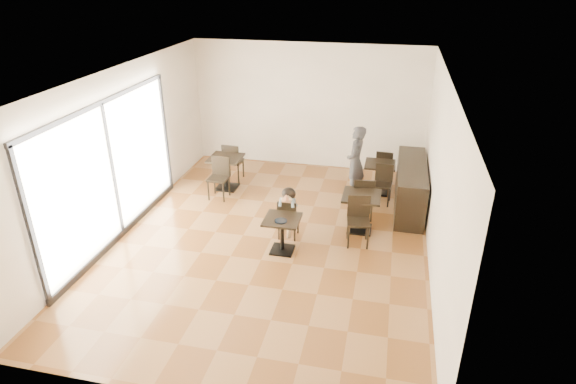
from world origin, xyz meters
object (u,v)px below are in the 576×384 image
(chair_back_a, at_px, (384,167))
(cafe_table_mid, at_px, (361,213))
(chair_left_a, at_px, (233,161))
(chair_back_b, at_px, (382,185))
(chair_mid_b, at_px, (358,222))
(child_chair, at_px, (289,218))
(child, at_px, (289,213))
(chair_left_b, at_px, (218,179))
(chair_mid_a, at_px, (363,197))
(child_table, at_px, (282,235))
(adult_patron, at_px, (355,162))
(cafe_table_left, at_px, (226,173))
(cafe_table_back, at_px, (379,178))

(chair_back_a, bearing_deg, cafe_table_mid, 86.51)
(chair_left_a, height_order, chair_back_b, chair_left_a)
(chair_mid_b, bearing_deg, chair_back_a, 75.29)
(child_chair, bearing_deg, child, -0.00)
(chair_left_b, xyz_separation_m, chair_back_b, (3.68, 0.54, -0.04))
(chair_mid_b, distance_m, chair_back_b, 1.93)
(chair_mid_a, xyz_separation_m, chair_back_a, (0.38, 1.89, -0.03))
(chair_back_b, bearing_deg, chair_left_b, -166.39)
(child_table, distance_m, chair_left_b, 2.73)
(child, xyz_separation_m, adult_patron, (1.09, 2.15, 0.32))
(child_table, xyz_separation_m, chair_left_b, (-1.94, 1.91, 0.13))
(child, bearing_deg, child_chair, 0.00)
(chair_back_a, bearing_deg, cafe_table_left, 21.76)
(cafe_table_back, bearing_deg, cafe_table_left, -171.45)
(cafe_table_back, distance_m, chair_back_a, 0.56)
(child_chair, xyz_separation_m, chair_back_b, (1.74, 1.90, 0.03))
(child_chair, xyz_separation_m, cafe_table_back, (1.64, 2.45, -0.05))
(child, relative_size, chair_mid_a, 1.10)
(child_table, relative_size, chair_mid_b, 0.73)
(child_table, relative_size, child_chair, 0.83)
(cafe_table_back, bearing_deg, chair_mid_b, -96.56)
(child_table, height_order, chair_left_b, chair_left_b)
(cafe_table_left, xyz_separation_m, chair_back_a, (3.68, 1.09, 0.04))
(cafe_table_left, bearing_deg, chair_left_b, -90.00)
(child_table, xyz_separation_m, chair_back_a, (1.74, 3.55, 0.10))
(chair_left_a, bearing_deg, adult_patron, 176.19)
(chair_left_a, bearing_deg, chair_back_a, -169.62)
(child_chair, distance_m, adult_patron, 2.45)
(cafe_table_mid, bearing_deg, child_table, -140.77)
(chair_mid_a, height_order, chair_mid_b, same)
(child_chair, distance_m, chair_left_b, 2.37)
(child_chair, relative_size, chair_left_a, 0.87)
(child, xyz_separation_m, chair_left_b, (-1.94, 1.36, -0.04))
(cafe_table_left, bearing_deg, chair_back_b, -0.17)
(chair_mid_a, height_order, chair_back_a, chair_mid_a)
(chair_mid_a, bearing_deg, chair_back_b, -122.98)
(chair_left_a, distance_m, chair_left_b, 1.10)
(chair_mid_b, bearing_deg, chair_left_a, 135.88)
(child_chair, xyz_separation_m, chair_back_a, (1.74, 3.00, 0.03))
(chair_mid_b, height_order, chair_left_b, chair_left_b)
(adult_patron, height_order, chair_mid_a, adult_patron)
(child, relative_size, chair_left_a, 1.09)
(chair_mid_b, relative_size, chair_back_a, 1.08)
(child_chair, xyz_separation_m, child, (0.00, 0.00, 0.11))
(cafe_table_back, relative_size, chair_back_b, 0.83)
(chair_left_b, height_order, chair_back_b, chair_left_b)
(chair_back_a, bearing_deg, chair_left_a, 13.61)
(child_chair, height_order, chair_left_b, chair_left_b)
(adult_patron, bearing_deg, chair_left_b, -70.13)
(child_chair, xyz_separation_m, cafe_table_mid, (1.36, 0.56, -0.02))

